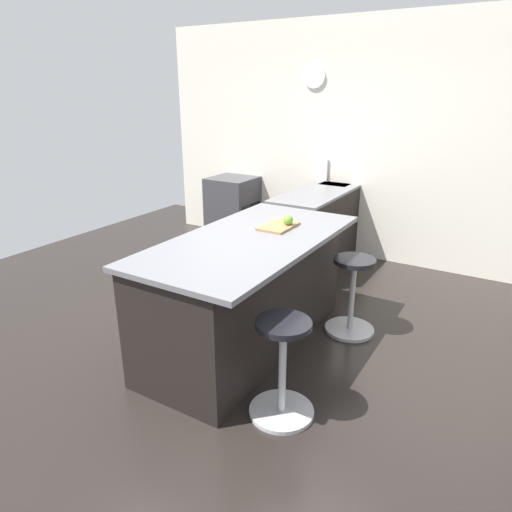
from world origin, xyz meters
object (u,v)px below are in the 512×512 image
object	(u,v)px
stool_middle	(282,372)
apple_green	(288,220)
kitchen_island	(246,291)
oven_range	(233,209)
stool_by_window	(352,298)
cutting_board	(278,226)

from	to	relation	value
stool_middle	apple_green	bearing A→B (deg)	-153.60
kitchen_island	oven_range	bearing A→B (deg)	-144.00
stool_by_window	apple_green	xyz separation A→B (m)	(0.24, -0.53, 0.69)
kitchen_island	apple_green	xyz separation A→B (m)	(-0.41, 0.16, 0.54)
oven_range	stool_middle	xyz separation A→B (m)	(2.96, 2.37, -0.12)
stool_by_window	apple_green	size ratio (longest dim) A/B	8.14
kitchen_island	stool_middle	xyz separation A→B (m)	(0.65, 0.69, -0.16)
stool_middle	apple_green	size ratio (longest dim) A/B	8.14
kitchen_island	apple_green	size ratio (longest dim) A/B	24.08
oven_range	stool_middle	bearing A→B (deg)	38.67
stool_by_window	cutting_board	size ratio (longest dim) A/B	1.94
stool_middle	cutting_board	size ratio (longest dim) A/B	1.94
oven_range	stool_middle	distance (m)	3.79
kitchen_island	stool_middle	size ratio (longest dim) A/B	2.96
stool_by_window	apple_green	distance (m)	0.90
oven_range	stool_by_window	world-z (taller)	oven_range
stool_middle	apple_green	xyz separation A→B (m)	(-1.07, -0.53, 0.69)
oven_range	cutting_board	xyz separation A→B (m)	(1.94, 1.78, 0.52)
oven_range	kitchen_island	xyz separation A→B (m)	(2.31, 1.68, 0.03)
oven_range	stool_by_window	distance (m)	2.89
oven_range	kitchen_island	distance (m)	2.85
kitchen_island	cutting_board	xyz separation A→B (m)	(-0.36, 0.10, 0.48)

